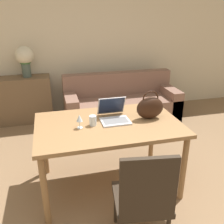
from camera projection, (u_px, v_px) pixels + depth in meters
wall_back at (71, 41)px, 4.46m from camera, size 10.00×0.06×2.70m
dining_table at (108, 130)px, 2.62m from camera, size 1.49×0.94×0.78m
chair at (144, 197)px, 1.95m from camera, size 0.50×0.50×0.94m
couch at (121, 105)px, 4.47m from camera, size 1.98×0.78×0.82m
sideboard at (18, 100)px, 4.35m from camera, size 1.16×0.40×0.80m
laptop at (113, 114)px, 2.66m from camera, size 0.30×0.34×0.23m
drinking_glass at (93, 121)px, 2.52m from camera, size 0.07×0.07×0.10m
wine_glass at (79, 119)px, 2.44m from camera, size 0.06×0.06×0.14m
handbag at (150, 108)px, 2.65m from camera, size 0.30×0.14×0.31m
flower_vase at (25, 58)px, 4.12m from camera, size 0.30×0.30×0.51m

